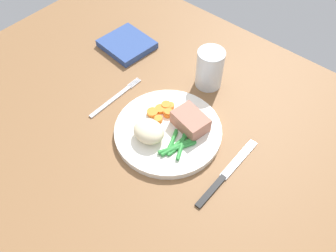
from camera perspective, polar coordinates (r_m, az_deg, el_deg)
name	(u,v)px	position (r cm, az deg, el deg)	size (l,w,h in cm)	color
dining_table	(159,135)	(79.51, -1.57, -1.54)	(120.00, 90.00, 2.00)	brown
dinner_plate	(168,131)	(77.98, 0.00, -0.81)	(24.13, 24.13, 1.60)	white
meat_portion	(190,121)	(76.55, 3.71, 0.81)	(7.69, 5.53, 3.60)	#A86B56
mashed_potatoes	(147,130)	(74.82, -3.43, -0.70)	(7.09, 6.05, 3.82)	beige
carrot_slices	(163,111)	(79.94, -0.85, 2.47)	(5.36, 6.68, 1.29)	orange
green_beans	(177,145)	(74.30, 1.56, -3.12)	(5.93, 9.54, 0.89)	#2D8C38
fork	(116,97)	(86.33, -8.60, 4.67)	(1.44, 16.60, 0.40)	silver
knife	(226,174)	(73.50, 9.51, -7.79)	(1.70, 20.50, 0.64)	black
water_glass	(209,71)	(86.64, 6.83, 8.99)	(6.67, 6.67, 10.12)	silver
napkin	(127,44)	(99.82, -6.76, 13.22)	(12.91, 11.87, 1.84)	#334C8C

